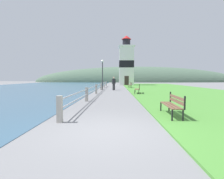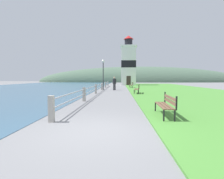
{
  "view_description": "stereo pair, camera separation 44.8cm",
  "coord_description": "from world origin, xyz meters",
  "px_view_note": "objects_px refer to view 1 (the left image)",
  "views": [
    {
      "loc": [
        0.31,
        -5.01,
        1.56
      ],
      "look_at": [
        -0.18,
        14.15,
        0.3
      ],
      "focal_mm": 28.0,
      "sensor_mm": 36.0,
      "label": 1
    },
    {
      "loc": [
        0.76,
        -5.0,
        1.56
      ],
      "look_at": [
        -0.18,
        14.15,
        0.3
      ],
      "focal_mm": 28.0,
      "sensor_mm": 36.0,
      "label": 2
    }
  ],
  "objects_px": {
    "park_bench_midway": "(138,88)",
    "lighthouse": "(126,64)",
    "person_strolling": "(114,83)",
    "park_bench_far": "(130,85)",
    "lamp_post": "(102,69)",
    "park_bench_near": "(173,104)"
  },
  "relations": [
    {
      "from": "park_bench_near",
      "to": "person_strolling",
      "type": "relative_size",
      "value": 1.13
    },
    {
      "from": "park_bench_near",
      "to": "person_strolling",
      "type": "bearing_deg",
      "value": -77.98
    },
    {
      "from": "park_bench_midway",
      "to": "person_strolling",
      "type": "distance_m",
      "value": 5.77
    },
    {
      "from": "park_bench_near",
      "to": "lighthouse",
      "type": "xyz_separation_m",
      "value": [
        -0.13,
        31.43,
        4.18
      ]
    },
    {
      "from": "park_bench_midway",
      "to": "person_strolling",
      "type": "bearing_deg",
      "value": -57.56
    },
    {
      "from": "park_bench_far",
      "to": "lighthouse",
      "type": "distance_m",
      "value": 11.8
    },
    {
      "from": "park_bench_near",
      "to": "lighthouse",
      "type": "distance_m",
      "value": 31.71
    },
    {
      "from": "lamp_post",
      "to": "park_bench_near",
      "type": "bearing_deg",
      "value": -75.6
    },
    {
      "from": "lighthouse",
      "to": "lamp_post",
      "type": "height_order",
      "value": "lighthouse"
    },
    {
      "from": "park_bench_midway",
      "to": "park_bench_far",
      "type": "relative_size",
      "value": 1.22
    },
    {
      "from": "park_bench_near",
      "to": "park_bench_midway",
      "type": "xyz_separation_m",
      "value": [
        -0.16,
        10.23,
        -0.0
      ]
    },
    {
      "from": "park_bench_midway",
      "to": "lighthouse",
      "type": "relative_size",
      "value": 0.18
    },
    {
      "from": "park_bench_far",
      "to": "lighthouse",
      "type": "relative_size",
      "value": 0.15
    },
    {
      "from": "park_bench_far",
      "to": "lamp_post",
      "type": "relative_size",
      "value": 0.41
    },
    {
      "from": "person_strolling",
      "to": "lamp_post",
      "type": "bearing_deg",
      "value": 41.8
    },
    {
      "from": "person_strolling",
      "to": "park_bench_midway",
      "type": "bearing_deg",
      "value": 178.53
    },
    {
      "from": "park_bench_midway",
      "to": "lamp_post",
      "type": "bearing_deg",
      "value": -48.5
    },
    {
      "from": "park_bench_near",
      "to": "lighthouse",
      "type": "relative_size",
      "value": 0.18
    },
    {
      "from": "park_bench_midway",
      "to": "lighthouse",
      "type": "xyz_separation_m",
      "value": [
        0.03,
        21.2,
        4.18
      ]
    },
    {
      "from": "person_strolling",
      "to": "lamp_post",
      "type": "distance_m",
      "value": 2.42
    },
    {
      "from": "person_strolling",
      "to": "lamp_post",
      "type": "relative_size",
      "value": 0.43
    },
    {
      "from": "person_strolling",
      "to": "lighthouse",
      "type": "bearing_deg",
      "value": -35.58
    }
  ]
}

